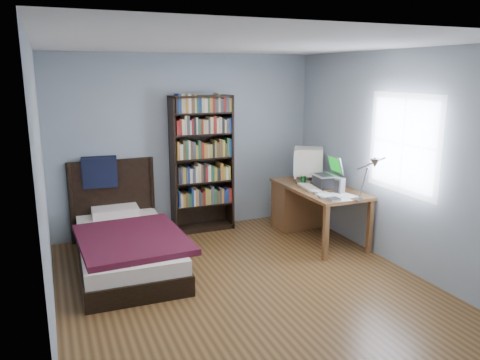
{
  "coord_description": "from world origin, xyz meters",
  "views": [
    {
      "loc": [
        -1.83,
        -4.28,
        2.24
      ],
      "look_at": [
        0.3,
        0.84,
        0.96
      ],
      "focal_mm": 35.0,
      "sensor_mm": 36.0,
      "label": 1
    }
  ],
  "objects_px": {
    "crt_monitor": "(307,162)",
    "laptop": "(326,179)",
    "desk_lamp": "(373,167)",
    "desk": "(303,202)",
    "bookshelf": "(202,164)",
    "bed": "(125,243)",
    "speaker": "(340,186)",
    "soda_can": "(303,180)",
    "keyboard": "(309,188)"
  },
  "relations": [
    {
      "from": "crt_monitor",
      "to": "keyboard",
      "type": "relative_size",
      "value": 1.33
    },
    {
      "from": "crt_monitor",
      "to": "bookshelf",
      "type": "relative_size",
      "value": 0.3
    },
    {
      "from": "desk_lamp",
      "to": "keyboard",
      "type": "bearing_deg",
      "value": 97.16
    },
    {
      "from": "keyboard",
      "to": "bed",
      "type": "relative_size",
      "value": 0.2
    },
    {
      "from": "keyboard",
      "to": "bookshelf",
      "type": "bearing_deg",
      "value": 148.65
    },
    {
      "from": "crt_monitor",
      "to": "bed",
      "type": "relative_size",
      "value": 0.27
    },
    {
      "from": "crt_monitor",
      "to": "speaker",
      "type": "height_order",
      "value": "crt_monitor"
    },
    {
      "from": "crt_monitor",
      "to": "keyboard",
      "type": "height_order",
      "value": "crt_monitor"
    },
    {
      "from": "laptop",
      "to": "speaker",
      "type": "distance_m",
      "value": 0.35
    },
    {
      "from": "keyboard",
      "to": "soda_can",
      "type": "relative_size",
      "value": 3.68
    },
    {
      "from": "laptop",
      "to": "desk_lamp",
      "type": "distance_m",
      "value": 1.15
    },
    {
      "from": "crt_monitor",
      "to": "soda_can",
      "type": "height_order",
      "value": "crt_monitor"
    },
    {
      "from": "speaker",
      "to": "soda_can",
      "type": "bearing_deg",
      "value": 86.81
    },
    {
      "from": "desk",
      "to": "bookshelf",
      "type": "bearing_deg",
      "value": 156.99
    },
    {
      "from": "bookshelf",
      "to": "bed",
      "type": "distance_m",
      "value": 1.65
    },
    {
      "from": "desk_lamp",
      "to": "soda_can",
      "type": "height_order",
      "value": "desk_lamp"
    },
    {
      "from": "crt_monitor",
      "to": "soda_can",
      "type": "distance_m",
      "value": 0.32
    },
    {
      "from": "laptop",
      "to": "keyboard",
      "type": "relative_size",
      "value": 0.95
    },
    {
      "from": "bed",
      "to": "crt_monitor",
      "type": "bearing_deg",
      "value": 5.34
    },
    {
      "from": "soda_can",
      "to": "bookshelf",
      "type": "xyz_separation_m",
      "value": [
        -1.22,
        0.74,
        0.18
      ]
    },
    {
      "from": "bookshelf",
      "to": "speaker",
      "type": "bearing_deg",
      "value": -44.2
    },
    {
      "from": "keyboard",
      "to": "speaker",
      "type": "height_order",
      "value": "speaker"
    },
    {
      "from": "desk_lamp",
      "to": "bed",
      "type": "relative_size",
      "value": 0.28
    },
    {
      "from": "bed",
      "to": "bookshelf",
      "type": "bearing_deg",
      "value": 33.11
    },
    {
      "from": "desk_lamp",
      "to": "bed",
      "type": "distance_m",
      "value": 3.01
    },
    {
      "from": "laptop",
      "to": "speaker",
      "type": "height_order",
      "value": "laptop"
    },
    {
      "from": "crt_monitor",
      "to": "laptop",
      "type": "distance_m",
      "value": 0.47
    },
    {
      "from": "soda_can",
      "to": "crt_monitor",
      "type": "bearing_deg",
      "value": 48.06
    },
    {
      "from": "speaker",
      "to": "soda_can",
      "type": "xyz_separation_m",
      "value": [
        -0.18,
        0.61,
        -0.04
      ]
    },
    {
      "from": "keyboard",
      "to": "desk_lamp",
      "type": "bearing_deg",
      "value": -73.67
    },
    {
      "from": "desk",
      "to": "bookshelf",
      "type": "xyz_separation_m",
      "value": [
        -1.33,
        0.57,
        0.56
      ]
    },
    {
      "from": "crt_monitor",
      "to": "laptop",
      "type": "relative_size",
      "value": 1.39
    },
    {
      "from": "laptop",
      "to": "speaker",
      "type": "xyz_separation_m",
      "value": [
        -0.01,
        -0.35,
        -0.02
      ]
    },
    {
      "from": "speaker",
      "to": "bed",
      "type": "relative_size",
      "value": 0.09
    },
    {
      "from": "desk",
      "to": "keyboard",
      "type": "bearing_deg",
      "value": -111.29
    },
    {
      "from": "desk",
      "to": "laptop",
      "type": "bearing_deg",
      "value": -80.27
    },
    {
      "from": "bookshelf",
      "to": "laptop",
      "type": "bearing_deg",
      "value": -35.67
    },
    {
      "from": "crt_monitor",
      "to": "desk_lamp",
      "type": "xyz_separation_m",
      "value": [
        -0.08,
        -1.53,
        0.22
      ]
    },
    {
      "from": "keyboard",
      "to": "soda_can",
      "type": "height_order",
      "value": "soda_can"
    },
    {
      "from": "speaker",
      "to": "bookshelf",
      "type": "relative_size",
      "value": 0.1
    },
    {
      "from": "desk",
      "to": "laptop",
      "type": "distance_m",
      "value": 0.63
    },
    {
      "from": "desk_lamp",
      "to": "bookshelf",
      "type": "distance_m",
      "value": 2.48
    },
    {
      "from": "desk_lamp",
      "to": "speaker",
      "type": "height_order",
      "value": "desk_lamp"
    },
    {
      "from": "bookshelf",
      "to": "desk",
      "type": "bearing_deg",
      "value": -23.01
    },
    {
      "from": "desk_lamp",
      "to": "speaker",
      "type": "xyz_separation_m",
      "value": [
        0.09,
        0.74,
        -0.39
      ]
    },
    {
      "from": "crt_monitor",
      "to": "desk",
      "type": "bearing_deg",
      "value": 179.32
    },
    {
      "from": "desk_lamp",
      "to": "desk",
      "type": "bearing_deg",
      "value": 88.9
    },
    {
      "from": "crt_monitor",
      "to": "desk_lamp",
      "type": "height_order",
      "value": "desk_lamp"
    },
    {
      "from": "speaker",
      "to": "bookshelf",
      "type": "xyz_separation_m",
      "value": [
        -1.4,
        1.36,
        0.14
      ]
    },
    {
      "from": "desk",
      "to": "bookshelf",
      "type": "relative_size",
      "value": 0.77
    }
  ]
}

